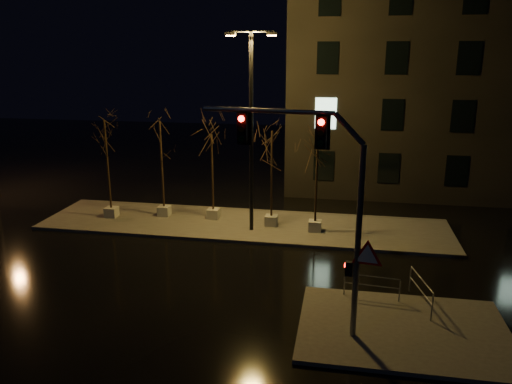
# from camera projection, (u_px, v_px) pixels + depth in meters

# --- Properties ---
(ground) EXTENTS (90.00, 90.00, 0.00)m
(ground) POSITION_uv_depth(u_px,v_px,m) (215.00, 272.00, 21.49)
(ground) COLOR black
(ground) RESTS_ON ground
(median) EXTENTS (22.00, 5.00, 0.15)m
(median) POSITION_uv_depth(u_px,v_px,m) (243.00, 225.00, 27.16)
(median) COLOR #484540
(median) RESTS_ON ground
(sidewalk_corner) EXTENTS (7.00, 5.00, 0.15)m
(sidewalk_corner) POSITION_uv_depth(u_px,v_px,m) (403.00, 330.00, 16.87)
(sidewalk_corner) COLOR #484540
(sidewalk_corner) RESTS_ON ground
(building) EXTENTS (25.00, 12.00, 15.00)m
(building) POSITION_uv_depth(u_px,v_px,m) (478.00, 77.00, 34.12)
(building) COLOR black
(building) RESTS_ON ground
(tree_0) EXTENTS (1.80, 1.80, 5.63)m
(tree_0) POSITION_uv_depth(u_px,v_px,m) (106.00, 142.00, 27.09)
(tree_0) COLOR #A5A49A
(tree_0) RESTS_ON median
(tree_1) EXTENTS (1.80, 1.80, 5.52)m
(tree_1) POSITION_uv_depth(u_px,v_px,m) (161.00, 143.00, 27.34)
(tree_1) COLOR #A5A49A
(tree_1) RESTS_ON median
(tree_2) EXTENTS (1.80, 1.80, 4.87)m
(tree_2) POSITION_uv_depth(u_px,v_px,m) (212.00, 154.00, 26.96)
(tree_2) COLOR #A5A49A
(tree_2) RESTS_ON median
(tree_3) EXTENTS (1.80, 1.80, 5.24)m
(tree_3) POSITION_uv_depth(u_px,v_px,m) (272.00, 153.00, 25.77)
(tree_3) COLOR #A5A49A
(tree_3) RESTS_ON median
(tree_4) EXTENTS (1.80, 1.80, 5.42)m
(tree_4) POSITION_uv_depth(u_px,v_px,m) (317.00, 153.00, 24.89)
(tree_4) COLOR #A5A49A
(tree_4) RESTS_ON median
(traffic_signal_mast) EXTENTS (5.93, 1.01, 7.31)m
(traffic_signal_mast) POSITION_uv_depth(u_px,v_px,m) (322.00, 192.00, 15.52)
(traffic_signal_mast) COLOR #5C5E64
(traffic_signal_mast) RESTS_ON sidewalk_corner
(streetlight_main) EXTENTS (2.49, 0.35, 9.98)m
(streetlight_main) POSITION_uv_depth(u_px,v_px,m) (251.00, 120.00, 24.64)
(streetlight_main) COLOR black
(streetlight_main) RESTS_ON median
(guard_rail_a) EXTENTS (2.07, 0.24, 0.90)m
(guard_rail_a) POSITION_uv_depth(u_px,v_px,m) (372.00, 284.00, 18.76)
(guard_rail_a) COLOR #5C5E64
(guard_rail_a) RESTS_ON sidewalk_corner
(guard_rail_b) EXTENTS (0.54, 2.22, 1.07)m
(guard_rail_b) POSITION_uv_depth(u_px,v_px,m) (421.00, 288.00, 18.16)
(guard_rail_b) COLOR #5C5E64
(guard_rail_b) RESTS_ON sidewalk_corner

